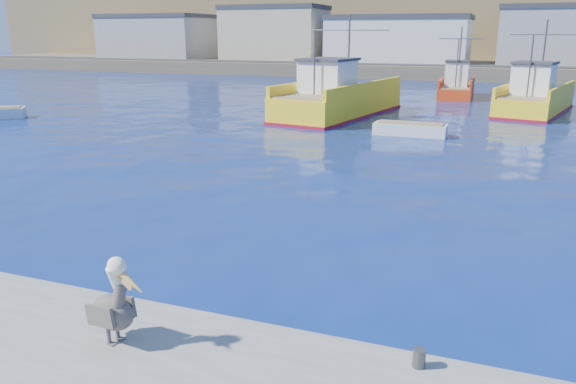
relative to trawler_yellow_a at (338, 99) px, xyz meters
The scene contains 8 objects.
ground 26.51m from the trawler_yellow_a, 75.55° to the right, with size 260.00×260.00×0.00m, color navy.
dock_bollards 29.93m from the trawler_yellow_a, 76.06° to the right, with size 36.20×0.20×0.30m.
far_shore 84.19m from the trawler_yellow_a, 85.48° to the left, with size 200.00×81.00×24.00m.
trawler_yellow_a is the anchor object (origin of this frame).
trawler_yellow_b 13.88m from the trawler_yellow_a, 25.95° to the left, with size 5.78×10.77×6.38m.
boat_orange 15.89m from the trawler_yellow_a, 65.68° to the left, with size 3.74×7.17×5.93m.
skiff_mid 8.33m from the trawler_yellow_a, 45.44° to the right, with size 3.93×1.43×0.85m.
pelican 30.49m from the trawler_yellow_a, 80.85° to the right, with size 1.25×0.65×1.54m.
Camera 1 is at (3.81, -11.14, 5.42)m, focal length 35.00 mm.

